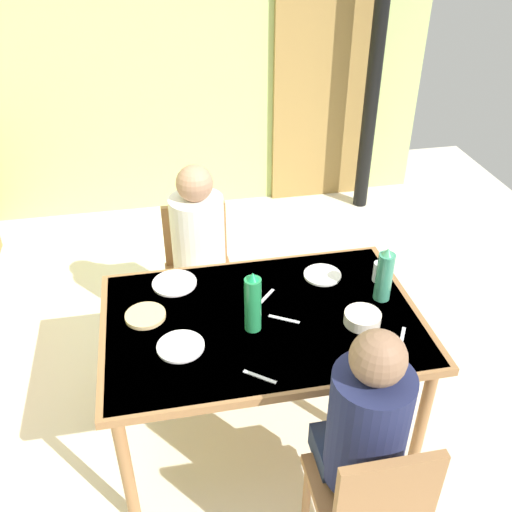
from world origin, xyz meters
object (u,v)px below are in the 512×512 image
Objects in this scene: person_far_diner at (198,239)px; serving_bowl_center at (362,318)px; water_bottle_green_near at (253,303)px; chair_far_diner at (198,267)px; person_near_diner at (366,422)px; water_bottle_green_far at (384,275)px; chair_near_diner at (371,500)px; dining_table at (262,329)px.

person_far_diner is 4.53× the size of serving_bowl_center.
water_bottle_green_near is at bearing 172.90° from serving_bowl_center.
chair_far_diner reaches higher than serving_bowl_center.
serving_bowl_center is at bearing 71.25° from person_near_diner.
chair_far_diner is 3.02× the size of water_bottle_green_far.
chair_far_diner is 2.83× the size of water_bottle_green_near.
person_near_diner is at bearing 90.00° from chair_near_diner.
water_bottle_green_far reaches higher than serving_bowl_center.
water_bottle_green_near is (-0.06, -0.06, 0.21)m from dining_table.
water_bottle_green_near reaches higher than chair_far_diner.
water_bottle_green_far is (0.60, 0.04, 0.20)m from dining_table.
water_bottle_green_near is at bearing 102.20° from person_far_diner.
person_near_diner is at bearing -115.54° from water_bottle_green_far.
person_far_diner is (-0.47, 1.54, 0.28)m from chair_near_diner.
water_bottle_green_near is 0.67m from water_bottle_green_far.
water_bottle_green_far is at bearing 68.02° from chair_near_diner.
water_bottle_green_near is at bearing 115.44° from person_near_diner.
chair_near_diner is 5.12× the size of serving_bowl_center.
person_near_diner is (0.47, -1.54, 0.28)m from chair_far_diner.
chair_near_diner is at bearing -73.45° from dining_table.
chair_near_diner reaches higher than dining_table.
chair_far_diner is at bearing 105.66° from chair_near_diner.
person_far_diner is at bearing 128.89° from serving_bowl_center.
serving_bowl_center reaches higher than dining_table.
chair_near_diner is 0.31m from person_near_diner.
water_bottle_green_far is at bearing 141.06° from person_far_diner.
serving_bowl_center is at bearing -7.10° from water_bottle_green_near.
serving_bowl_center is at bearing -15.54° from dining_table.
water_bottle_green_near is (0.17, -0.76, 0.11)m from person_far_diner.
chair_near_diner is 1.02m from water_bottle_green_far.
chair_near_diner and chair_far_diner have the same top height.
serving_bowl_center is at bearing -134.28° from water_bottle_green_far.
person_far_diner is 1.06m from serving_bowl_center.
chair_far_diner is at bearing 100.40° from water_bottle_green_near.
water_bottle_green_far reaches higher than chair_near_diner.
water_bottle_green_near is (0.17, -0.90, 0.40)m from chair_far_diner.
person_far_diner reaches higher than chair_near_diner.
person_far_diner reaches higher than serving_bowl_center.
person_near_diner is at bearing -70.46° from dining_table.
chair_far_diner reaches higher than dining_table.
dining_table is at bearing 47.90° from water_bottle_green_near.
chair_near_diner is at bearing 105.66° from chair_far_diner.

